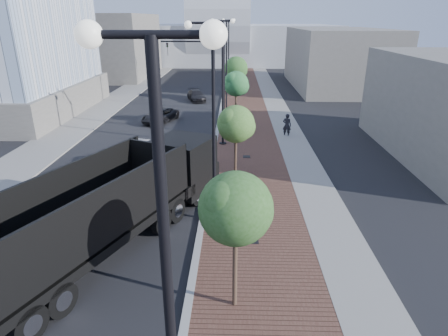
{
  "coord_description": "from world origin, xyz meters",
  "views": [
    {
      "loc": [
        1.55,
        -6.46,
        9.29
      ],
      "look_at": [
        1.0,
        12.0,
        2.0
      ],
      "focal_mm": 30.46,
      "sensor_mm": 36.0,
      "label": 1
    }
  ],
  "objects_px": {
    "dump_truck": "(145,193)",
    "dark_car_mid": "(160,116)",
    "white_sedan": "(139,153)",
    "pedestrian": "(287,125)"
  },
  "relations": [
    {
      "from": "dump_truck",
      "to": "white_sedan",
      "type": "relative_size",
      "value": 3.13
    },
    {
      "from": "dark_car_mid",
      "to": "white_sedan",
      "type": "bearing_deg",
      "value": -67.53
    },
    {
      "from": "dark_car_mid",
      "to": "pedestrian",
      "type": "xyz_separation_m",
      "value": [
        11.51,
        -4.55,
        0.35
      ]
    },
    {
      "from": "white_sedan",
      "to": "pedestrian",
      "type": "xyz_separation_m",
      "value": [
        10.87,
        6.68,
        0.26
      ]
    },
    {
      "from": "dark_car_mid",
      "to": "pedestrian",
      "type": "relative_size",
      "value": 2.3
    },
    {
      "from": "pedestrian",
      "to": "dark_car_mid",
      "type": "bearing_deg",
      "value": -1.47
    },
    {
      "from": "dump_truck",
      "to": "pedestrian",
      "type": "relative_size",
      "value": 7.03
    },
    {
      "from": "dump_truck",
      "to": "dark_car_mid",
      "type": "bearing_deg",
      "value": 123.08
    },
    {
      "from": "dump_truck",
      "to": "dark_car_mid",
      "type": "distance_m",
      "value": 19.57
    },
    {
      "from": "white_sedan",
      "to": "dark_car_mid",
      "type": "height_order",
      "value": "white_sedan"
    }
  ]
}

